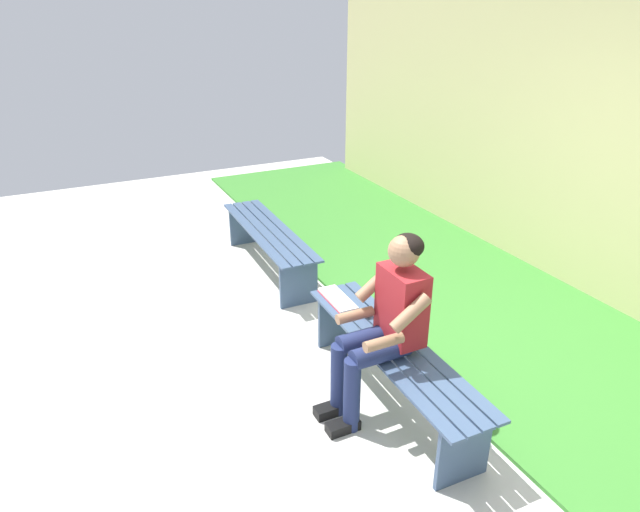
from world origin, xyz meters
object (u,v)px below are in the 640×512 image
object	(u,v)px
bench_near	(392,358)
bench_far	(269,239)
person_seated	(385,320)
apple	(367,312)
book_open	(338,299)

from	to	relation	value
bench_near	bench_far	xyz separation A→B (m)	(2.29, 0.00, -0.00)
person_seated	apple	size ratio (longest dim) A/B	17.02
book_open	bench_near	bearing A→B (deg)	-174.40
bench_far	apple	distance (m)	1.91
bench_far	person_seated	size ratio (longest dim) A/B	1.44
apple	book_open	size ratio (longest dim) A/B	0.18
bench_near	person_seated	size ratio (longest dim) A/B	1.46
person_seated	bench_near	bearing A→B (deg)	-67.40
apple	bench_near	bearing A→B (deg)	176.32
bench_near	person_seated	bearing A→B (deg)	112.60
bench_far	bench_near	bearing A→B (deg)	-180.00
person_seated	apple	bearing A→B (deg)	-16.28
bench_near	book_open	bearing A→B (deg)	4.13
bench_far	book_open	bearing A→B (deg)	178.18
bench_far	person_seated	xyz separation A→B (m)	(-2.34, 0.10, 0.34)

